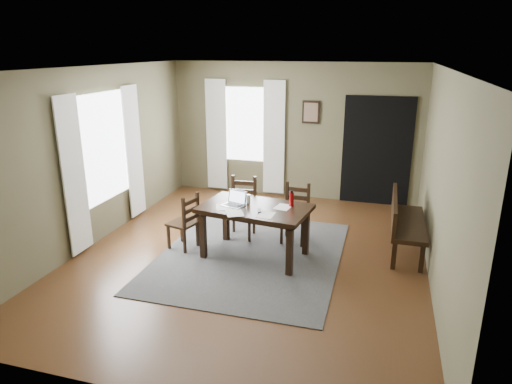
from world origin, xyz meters
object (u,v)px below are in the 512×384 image
(dining_table, at_px, (255,213))
(bench, at_px, (403,219))
(chair_end, at_px, (185,222))
(laptop, at_px, (235,202))
(chair_back_left, at_px, (242,208))
(chair_back_right, at_px, (295,214))
(water_bottle, at_px, (291,199))

(dining_table, distance_m, bench, 2.22)
(dining_table, bearing_deg, bench, 28.73)
(chair_end, relative_size, bench, 0.58)
(bench, distance_m, laptop, 2.52)
(chair_end, height_order, laptop, laptop)
(chair_back_left, distance_m, laptop, 0.79)
(dining_table, height_order, chair_back_right, chair_back_right)
(chair_back_left, distance_m, bench, 2.49)
(chair_back_left, relative_size, laptop, 2.69)
(dining_table, relative_size, chair_end, 1.88)
(chair_back_right, relative_size, water_bottle, 3.90)
(bench, bearing_deg, chair_end, 104.57)
(water_bottle, bearing_deg, dining_table, -161.69)
(chair_back_left, bearing_deg, chair_back_right, -0.94)
(dining_table, relative_size, water_bottle, 6.98)
(chair_back_right, height_order, bench, chair_back_right)
(bench, relative_size, laptop, 4.17)
(water_bottle, bearing_deg, laptop, -166.89)
(chair_end, bearing_deg, dining_table, 106.44)
(chair_end, bearing_deg, chair_back_left, 150.92)
(bench, xyz_separation_m, laptop, (-2.37, -0.81, 0.32))
(bench, bearing_deg, laptop, 108.93)
(chair_back_left, height_order, bench, chair_back_left)
(laptop, bearing_deg, chair_back_left, 116.52)
(laptop, bearing_deg, dining_table, 20.75)
(chair_back_left, xyz_separation_m, laptop, (0.12, -0.70, 0.35))
(chair_back_right, bearing_deg, bench, 4.50)
(chair_end, bearing_deg, bench, 119.36)
(dining_table, distance_m, chair_end, 1.13)
(chair_end, distance_m, chair_back_right, 1.72)
(chair_end, bearing_deg, chair_back_right, 130.79)
(dining_table, height_order, bench, bench)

